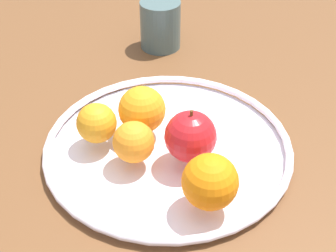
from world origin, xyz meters
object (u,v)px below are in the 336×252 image
at_px(orange_center, 97,123).
at_px(orange_back_right, 134,142).
at_px(fruit_bowl, 168,146).
at_px(orange_front_left, 210,182).
at_px(ambient_mug, 160,24).
at_px(apple, 191,136).
at_px(orange_front_right, 142,110).

relative_size(orange_center, orange_back_right, 1.01).
xyz_separation_m(fruit_bowl, orange_center, (0.01, 0.11, 0.04)).
height_order(orange_front_left, ambient_mug, ambient_mug).
bearing_deg(orange_center, apple, -110.03).
xyz_separation_m(orange_front_right, orange_back_right, (-0.07, 0.01, -0.01)).
relative_size(orange_front_left, ambient_mug, 0.62).
xyz_separation_m(fruit_bowl, orange_front_right, (0.03, 0.04, 0.05)).
bearing_deg(fruit_bowl, orange_back_right, 123.14).
height_order(apple, ambient_mug, apple).
xyz_separation_m(orange_front_right, orange_front_left, (-0.16, -0.08, 0.00)).
distance_m(orange_front_right, ambient_mug, 0.30).
relative_size(orange_back_right, orange_front_left, 0.82).
distance_m(apple, orange_front_right, 0.10).
bearing_deg(orange_back_right, fruit_bowl, -56.86).
bearing_deg(orange_center, orange_front_left, -132.90).
distance_m(fruit_bowl, orange_center, 0.11).
distance_m(orange_center, orange_back_right, 0.07).
distance_m(apple, orange_back_right, 0.08).
height_order(orange_front_right, orange_center, orange_front_right).
bearing_deg(ambient_mug, orange_front_left, -175.32).
relative_size(fruit_bowl, orange_front_right, 5.19).
height_order(orange_back_right, orange_front_left, orange_front_left).
height_order(orange_front_right, orange_back_right, orange_front_right).
relative_size(fruit_bowl, ambient_mug, 3.15).
xyz_separation_m(apple, orange_center, (0.05, 0.14, -0.01)).
bearing_deg(orange_front_right, fruit_bowl, -132.62).
bearing_deg(ambient_mug, orange_center, 160.28).
height_order(apple, orange_front_right, apple).
bearing_deg(ambient_mug, fruit_bowl, 178.71).
xyz_separation_m(orange_front_left, ambient_mug, (0.46, 0.04, -0.01)).
bearing_deg(apple, orange_back_right, 88.53).
relative_size(fruit_bowl, orange_center, 6.22).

